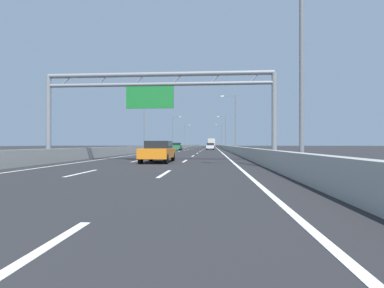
% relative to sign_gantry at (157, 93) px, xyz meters
% --- Properties ---
extents(ground_plane, '(260.00, 260.00, 0.00)m').
position_rel_sign_gantry_xyz_m(ground_plane, '(0.08, 79.53, -4.85)').
color(ground_plane, '#262628').
extents(lane_dash_left_1, '(0.16, 3.00, 0.01)m').
position_rel_sign_gantry_xyz_m(lane_dash_left_1, '(-1.72, -7.97, -4.84)').
color(lane_dash_left_1, white).
rests_on(lane_dash_left_1, ground_plane).
extents(lane_dash_left_2, '(0.16, 3.00, 0.01)m').
position_rel_sign_gantry_xyz_m(lane_dash_left_2, '(-1.72, 1.03, -4.84)').
color(lane_dash_left_2, white).
rests_on(lane_dash_left_2, ground_plane).
extents(lane_dash_left_3, '(0.16, 3.00, 0.01)m').
position_rel_sign_gantry_xyz_m(lane_dash_left_3, '(-1.72, 10.03, -4.84)').
color(lane_dash_left_3, white).
rests_on(lane_dash_left_3, ground_plane).
extents(lane_dash_left_4, '(0.16, 3.00, 0.01)m').
position_rel_sign_gantry_xyz_m(lane_dash_left_4, '(-1.72, 19.03, -4.84)').
color(lane_dash_left_4, white).
rests_on(lane_dash_left_4, ground_plane).
extents(lane_dash_left_5, '(0.16, 3.00, 0.01)m').
position_rel_sign_gantry_xyz_m(lane_dash_left_5, '(-1.72, 28.03, -4.84)').
color(lane_dash_left_5, white).
rests_on(lane_dash_left_5, ground_plane).
extents(lane_dash_left_6, '(0.16, 3.00, 0.01)m').
position_rel_sign_gantry_xyz_m(lane_dash_left_6, '(-1.72, 37.03, -4.84)').
color(lane_dash_left_6, white).
rests_on(lane_dash_left_6, ground_plane).
extents(lane_dash_left_7, '(0.16, 3.00, 0.01)m').
position_rel_sign_gantry_xyz_m(lane_dash_left_7, '(-1.72, 46.03, -4.84)').
color(lane_dash_left_7, white).
rests_on(lane_dash_left_7, ground_plane).
extents(lane_dash_left_8, '(0.16, 3.00, 0.01)m').
position_rel_sign_gantry_xyz_m(lane_dash_left_8, '(-1.72, 55.03, -4.84)').
color(lane_dash_left_8, white).
rests_on(lane_dash_left_8, ground_plane).
extents(lane_dash_left_9, '(0.16, 3.00, 0.01)m').
position_rel_sign_gantry_xyz_m(lane_dash_left_9, '(-1.72, 64.03, -4.84)').
color(lane_dash_left_9, white).
rests_on(lane_dash_left_9, ground_plane).
extents(lane_dash_left_10, '(0.16, 3.00, 0.01)m').
position_rel_sign_gantry_xyz_m(lane_dash_left_10, '(-1.72, 73.03, -4.84)').
color(lane_dash_left_10, white).
rests_on(lane_dash_left_10, ground_plane).
extents(lane_dash_left_11, '(0.16, 3.00, 0.01)m').
position_rel_sign_gantry_xyz_m(lane_dash_left_11, '(-1.72, 82.03, -4.84)').
color(lane_dash_left_11, white).
rests_on(lane_dash_left_11, ground_plane).
extents(lane_dash_left_12, '(0.16, 3.00, 0.01)m').
position_rel_sign_gantry_xyz_m(lane_dash_left_12, '(-1.72, 91.03, -4.84)').
color(lane_dash_left_12, white).
rests_on(lane_dash_left_12, ground_plane).
extents(lane_dash_left_13, '(0.16, 3.00, 0.01)m').
position_rel_sign_gantry_xyz_m(lane_dash_left_13, '(-1.72, 100.03, -4.84)').
color(lane_dash_left_13, white).
rests_on(lane_dash_left_13, ground_plane).
extents(lane_dash_left_14, '(0.16, 3.00, 0.01)m').
position_rel_sign_gantry_xyz_m(lane_dash_left_14, '(-1.72, 109.03, -4.84)').
color(lane_dash_left_14, white).
rests_on(lane_dash_left_14, ground_plane).
extents(lane_dash_left_15, '(0.16, 3.00, 0.01)m').
position_rel_sign_gantry_xyz_m(lane_dash_left_15, '(-1.72, 118.03, -4.84)').
color(lane_dash_left_15, white).
rests_on(lane_dash_left_15, ground_plane).
extents(lane_dash_left_16, '(0.16, 3.00, 0.01)m').
position_rel_sign_gantry_xyz_m(lane_dash_left_16, '(-1.72, 127.03, -4.84)').
color(lane_dash_left_16, white).
rests_on(lane_dash_left_16, ground_plane).
extents(lane_dash_left_17, '(0.16, 3.00, 0.01)m').
position_rel_sign_gantry_xyz_m(lane_dash_left_17, '(-1.72, 136.03, -4.84)').
color(lane_dash_left_17, white).
rests_on(lane_dash_left_17, ground_plane).
extents(lane_dash_right_0, '(0.16, 3.00, 0.01)m').
position_rel_sign_gantry_xyz_m(lane_dash_right_0, '(1.88, -16.97, -4.84)').
color(lane_dash_right_0, white).
rests_on(lane_dash_right_0, ground_plane).
extents(lane_dash_right_1, '(0.16, 3.00, 0.01)m').
position_rel_sign_gantry_xyz_m(lane_dash_right_1, '(1.88, -7.97, -4.84)').
color(lane_dash_right_1, white).
rests_on(lane_dash_right_1, ground_plane).
extents(lane_dash_right_2, '(0.16, 3.00, 0.01)m').
position_rel_sign_gantry_xyz_m(lane_dash_right_2, '(1.88, 1.03, -4.84)').
color(lane_dash_right_2, white).
rests_on(lane_dash_right_2, ground_plane).
extents(lane_dash_right_3, '(0.16, 3.00, 0.01)m').
position_rel_sign_gantry_xyz_m(lane_dash_right_3, '(1.88, 10.03, -4.84)').
color(lane_dash_right_3, white).
rests_on(lane_dash_right_3, ground_plane).
extents(lane_dash_right_4, '(0.16, 3.00, 0.01)m').
position_rel_sign_gantry_xyz_m(lane_dash_right_4, '(1.88, 19.03, -4.84)').
color(lane_dash_right_4, white).
rests_on(lane_dash_right_4, ground_plane).
extents(lane_dash_right_5, '(0.16, 3.00, 0.01)m').
position_rel_sign_gantry_xyz_m(lane_dash_right_5, '(1.88, 28.03, -4.84)').
color(lane_dash_right_5, white).
rests_on(lane_dash_right_5, ground_plane).
extents(lane_dash_right_6, '(0.16, 3.00, 0.01)m').
position_rel_sign_gantry_xyz_m(lane_dash_right_6, '(1.88, 37.03, -4.84)').
color(lane_dash_right_6, white).
rests_on(lane_dash_right_6, ground_plane).
extents(lane_dash_right_7, '(0.16, 3.00, 0.01)m').
position_rel_sign_gantry_xyz_m(lane_dash_right_7, '(1.88, 46.03, -4.84)').
color(lane_dash_right_7, white).
rests_on(lane_dash_right_7, ground_plane).
extents(lane_dash_right_8, '(0.16, 3.00, 0.01)m').
position_rel_sign_gantry_xyz_m(lane_dash_right_8, '(1.88, 55.03, -4.84)').
color(lane_dash_right_8, white).
rests_on(lane_dash_right_8, ground_plane).
extents(lane_dash_right_9, '(0.16, 3.00, 0.01)m').
position_rel_sign_gantry_xyz_m(lane_dash_right_9, '(1.88, 64.03, -4.84)').
color(lane_dash_right_9, white).
rests_on(lane_dash_right_9, ground_plane).
extents(lane_dash_right_10, '(0.16, 3.00, 0.01)m').
position_rel_sign_gantry_xyz_m(lane_dash_right_10, '(1.88, 73.03, -4.84)').
color(lane_dash_right_10, white).
rests_on(lane_dash_right_10, ground_plane).
extents(lane_dash_right_11, '(0.16, 3.00, 0.01)m').
position_rel_sign_gantry_xyz_m(lane_dash_right_11, '(1.88, 82.03, -4.84)').
color(lane_dash_right_11, white).
rests_on(lane_dash_right_11, ground_plane).
extents(lane_dash_right_12, '(0.16, 3.00, 0.01)m').
position_rel_sign_gantry_xyz_m(lane_dash_right_12, '(1.88, 91.03, -4.84)').
color(lane_dash_right_12, white).
rests_on(lane_dash_right_12, ground_plane).
extents(lane_dash_right_13, '(0.16, 3.00, 0.01)m').
position_rel_sign_gantry_xyz_m(lane_dash_right_13, '(1.88, 100.03, -4.84)').
color(lane_dash_right_13, white).
rests_on(lane_dash_right_13, ground_plane).
extents(lane_dash_right_14, '(0.16, 3.00, 0.01)m').
position_rel_sign_gantry_xyz_m(lane_dash_right_14, '(1.88, 109.03, -4.84)').
color(lane_dash_right_14, white).
rests_on(lane_dash_right_14, ground_plane).
extents(lane_dash_right_15, '(0.16, 3.00, 0.01)m').
position_rel_sign_gantry_xyz_m(lane_dash_right_15, '(1.88, 118.03, -4.84)').
color(lane_dash_right_15, white).
rests_on(lane_dash_right_15, ground_plane).
extents(lane_dash_right_16, '(0.16, 3.00, 0.01)m').
position_rel_sign_gantry_xyz_m(lane_dash_right_16, '(1.88, 127.03, -4.84)').
color(lane_dash_right_16, white).
rests_on(lane_dash_right_16, ground_plane).
extents(lane_dash_right_17, '(0.16, 3.00, 0.01)m').
position_rel_sign_gantry_xyz_m(lane_dash_right_17, '(1.88, 136.03, -4.84)').
color(lane_dash_right_17, white).
rests_on(lane_dash_right_17, ground_plane).
extents(edge_line_left, '(0.16, 176.00, 0.01)m').
position_rel_sign_gantry_xyz_m(edge_line_left, '(-5.17, 67.53, -4.84)').
color(edge_line_left, white).
rests_on(edge_line_left, ground_plane).
extents(edge_line_right, '(0.16, 176.00, 0.01)m').
position_rel_sign_gantry_xyz_m(edge_line_right, '(5.33, 67.53, -4.84)').
color(edge_line_right, white).
rests_on(edge_line_right, ground_plane).
extents(barrier_left, '(0.45, 220.00, 0.95)m').
position_rel_sign_gantry_xyz_m(barrier_left, '(-6.82, 89.53, -4.38)').
color(barrier_left, '#9E9E99').
rests_on(barrier_left, ground_plane).
extents(barrier_right, '(0.45, 220.00, 0.95)m').
position_rel_sign_gantry_xyz_m(barrier_right, '(6.98, 89.53, -4.38)').
color(barrier_right, '#9E9E99').
rests_on(barrier_right, ground_plane).
extents(sign_gantry, '(16.52, 0.36, 6.36)m').
position_rel_sign_gantry_xyz_m(sign_gantry, '(0.00, 0.00, 0.00)').
color(sign_gantry, gray).
rests_on(sign_gantry, ground_plane).
extents(streetlamp_right_near, '(2.58, 0.28, 9.50)m').
position_rel_sign_gantry_xyz_m(streetlamp_right_near, '(7.54, -7.21, 0.55)').
color(streetlamp_right_near, slate).
rests_on(streetlamp_right_near, ground_plane).
extents(streetlamp_left_mid, '(2.58, 0.28, 9.50)m').
position_rel_sign_gantry_xyz_m(streetlamp_left_mid, '(-7.39, 27.66, 0.55)').
color(streetlamp_left_mid, slate).
rests_on(streetlamp_left_mid, ground_plane).
extents(streetlamp_right_mid, '(2.58, 0.28, 9.50)m').
position_rel_sign_gantry_xyz_m(streetlamp_right_mid, '(7.54, 27.66, 0.55)').
color(streetlamp_right_mid, slate).
rests_on(streetlamp_right_mid, ground_plane).
extents(streetlamp_left_far, '(2.58, 0.28, 9.50)m').
position_rel_sign_gantry_xyz_m(streetlamp_left_far, '(-7.39, 62.52, 0.55)').
color(streetlamp_left_far, slate).
rests_on(streetlamp_left_far, ground_plane).
extents(streetlamp_right_far, '(2.58, 0.28, 9.50)m').
position_rel_sign_gantry_xyz_m(streetlamp_right_far, '(7.54, 62.52, 0.55)').
color(streetlamp_right_far, slate).
rests_on(streetlamp_right_far, ground_plane).
extents(streetlamp_left_distant, '(2.58, 0.28, 9.50)m').
position_rel_sign_gantry_xyz_m(streetlamp_left_distant, '(-7.39, 97.38, 0.55)').
color(streetlamp_left_distant, slate).
rests_on(streetlamp_left_distant, ground_plane).
extents(streetlamp_right_distant, '(2.58, 0.28, 9.50)m').
position_rel_sign_gantry_xyz_m(streetlamp_right_distant, '(7.54, 97.38, 0.55)').
color(streetlamp_right_distant, slate).
rests_on(streetlamp_right_distant, ground_plane).
extents(red_car, '(1.75, 4.17, 1.55)m').
position_rel_sign_gantry_xyz_m(red_car, '(3.81, 75.10, -4.06)').
color(red_car, red).
rests_on(red_car, ground_plane).
extents(orange_car, '(1.87, 4.28, 1.48)m').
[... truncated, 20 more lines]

